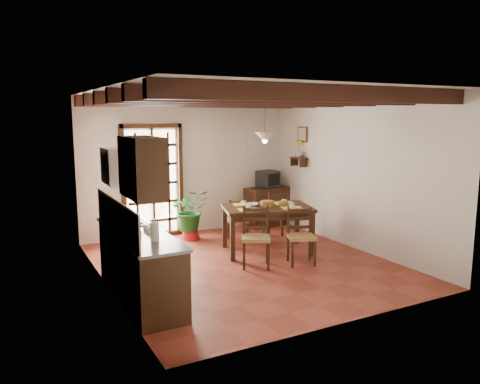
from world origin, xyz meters
TOP-DOWN VIEW (x-y plane):
  - ground_plane at (0.00, 0.00)m, footprint 5.00×5.00m
  - room_shell at (0.00, 0.00)m, footprint 4.52×5.02m
  - ceiling_beams at (0.00, 0.00)m, footprint 4.50×4.34m
  - french_door at (-0.80, 2.45)m, footprint 1.26×0.11m
  - kitchen_counter at (-1.96, -0.60)m, footprint 0.64×2.25m
  - upper_cabinet at (-2.08, -1.30)m, footprint 0.35×0.80m
  - range_hood at (-2.05, -0.05)m, footprint 0.38×0.60m
  - counter_items at (-1.95, -0.51)m, footprint 0.50×1.43m
  - dining_table at (0.69, 0.47)m, footprint 1.76×1.40m
  - chair_near_left at (0.09, -0.17)m, footprint 0.60×0.59m
  - chair_near_right at (0.82, -0.39)m, footprint 0.55×0.54m
  - chair_far_left at (0.55, 1.34)m, footprint 0.50×0.49m
  - chair_far_right at (1.28, 1.11)m, footprint 0.55×0.53m
  - table_setting at (0.69, 0.47)m, footprint 1.12×0.75m
  - table_bowl at (0.44, 0.60)m, footprint 0.22×0.22m
  - sideboard at (1.76, 2.23)m, footprint 1.07×0.59m
  - crt_tv at (1.76, 2.22)m, footprint 0.49×0.47m
  - fuse_box at (1.50, 2.48)m, footprint 0.25×0.03m
  - plant_pot at (-0.22, 1.91)m, footprint 0.39×0.39m
  - potted_plant at (-0.22, 1.91)m, footprint 2.15×1.91m
  - wall_shelf at (2.14, 1.60)m, footprint 0.20×0.42m
  - shelf_vase at (2.14, 1.60)m, footprint 0.15×0.15m
  - shelf_flowers at (2.14, 1.60)m, footprint 0.14×0.14m
  - framed_picture at (2.22, 1.60)m, footprint 0.03×0.32m
  - pendant_lamp at (0.69, 0.57)m, footprint 0.36×0.36m

SIDE VIEW (x-z plane):
  - ground_plane at x=0.00m, z-range 0.00..0.00m
  - plant_pot at x=-0.22m, z-range -0.01..0.23m
  - chair_far_left at x=0.55m, z-range -0.16..0.70m
  - chair_near_right at x=0.82m, z-range -0.17..0.76m
  - chair_near_left at x=0.09m, z-range -0.18..0.79m
  - chair_far_right at x=1.28m, z-range -0.18..0.80m
  - sideboard at x=1.76m, z-range 0.00..0.87m
  - kitchen_counter at x=-1.96m, z-range -0.22..1.16m
  - potted_plant at x=-0.22m, z-range -0.51..1.65m
  - dining_table at x=0.69m, z-range 0.31..1.15m
  - table_bowl at x=0.44m, z-range 0.84..0.89m
  - table_setting at x=0.69m, z-range 0.91..1.00m
  - counter_items at x=-1.95m, z-range 0.83..1.08m
  - crt_tv at x=1.76m, z-range 0.88..1.24m
  - french_door at x=-0.80m, z-range 0.02..2.34m
  - wall_shelf at x=2.14m, z-range 1.41..1.61m
  - shelf_vase at x=2.14m, z-range 1.57..1.73m
  - range_hood at x=-2.05m, z-range 1.46..2.00m
  - fuse_box at x=1.50m, z-range 1.59..1.91m
  - room_shell at x=0.00m, z-range 0.41..3.22m
  - upper_cabinet at x=-2.08m, z-range 1.50..2.20m
  - shelf_flowers at x=2.14m, z-range 1.68..2.04m
  - framed_picture at x=2.22m, z-range 1.89..2.21m
  - pendant_lamp at x=0.69m, z-range 1.66..2.50m
  - ceiling_beams at x=0.00m, z-range 2.59..2.79m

